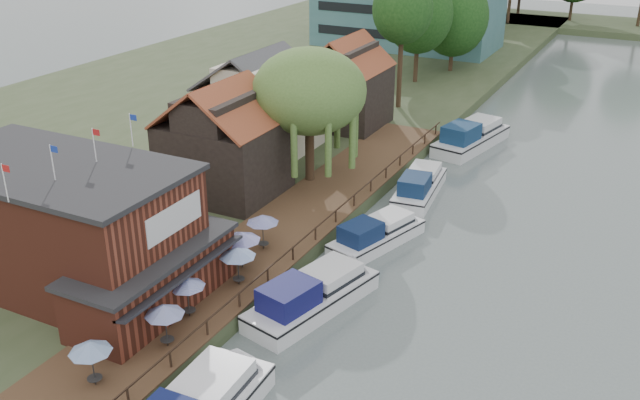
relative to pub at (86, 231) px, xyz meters
The scene contains 23 objects.
ground 14.79m from the pub, ahead, with size 260.00×260.00×0.00m, color #566462.
land_bank 39.61m from the pub, 113.96° to the left, with size 50.00×140.00×1.00m, color #384728.
quay_deck 13.04m from the pub, 61.39° to the left, with size 6.00×50.00×0.10m, color #47301E.
quay_rail 14.76m from the pub, 52.89° to the left, with size 0.20×49.00×1.00m, color black, non-canonical shape.
pub is the anchor object (origin of this frame).
hotel_block 71.49m from the pub, 96.43° to the left, with size 25.40×12.40×12.30m, color #38666B, non-canonical shape.
cottage_a 15.05m from the pub, 93.81° to the left, with size 8.60×7.60×8.50m, color black, non-canonical shape.
cottage_b 25.33m from the pub, 99.09° to the left, with size 9.60×8.60×8.50m, color beige, non-canonical shape.
cottage_c 34.01m from the pub, 90.00° to the left, with size 7.60×7.60×8.50m, color black, non-canonical shape.
willow 20.36m from the pub, 80.07° to the left, with size 8.60×8.60×10.43m, color #476B2D, non-canonical shape.
umbrella_0 9.53m from the pub, 46.06° to the right, with size 1.99×1.99×2.38m, color #1A4C94, non-canonical shape.
umbrella_1 8.28m from the pub, 19.78° to the right, with size 2.02×2.02×2.38m, color navy, non-canonical shape.
umbrella_2 7.21m from the pub, ahead, with size 1.96×1.96×2.38m, color navy, non-canonical shape.
umbrella_3 8.70m from the pub, 28.49° to the left, with size 2.13×2.13×2.38m, color #1B4597, non-canonical shape.
umbrella_4 8.96m from the pub, 41.90° to the left, with size 2.37×2.37×2.38m, color navy, non-canonical shape.
umbrella_5 10.78m from the pub, 53.05° to the left, with size 2.06×2.06×2.38m, color navy, non-canonical shape.
cruiser_1 13.11m from the pub, 23.63° to the left, with size 3.30×10.20×2.48m, color silver, non-canonical shape.
cruiser_2 18.69m from the pub, 50.33° to the left, with size 2.88×8.93×2.13m, color white, non-canonical shape.
cruiser_3 26.21m from the pub, 63.98° to the left, with size 3.01×9.33×2.24m, color white, non-canonical shape.
cruiser_4 38.03m from the pub, 71.85° to the left, with size 3.53×10.90×2.68m, color silver, non-canonical shape.
bank_tree_0 42.13m from the pub, 86.91° to the left, with size 6.04×6.04×13.47m, color #143811, non-canonical shape.
bank_tree_1 52.54m from the pub, 89.75° to the left, with size 7.76×7.76×12.27m, color #143811, non-canonical shape.
bank_tree_2 59.64m from the pub, 87.84° to the left, with size 8.28×8.28×11.32m, color #143811, non-canonical shape.
Camera 1 is at (13.87, -26.59, 22.37)m, focal length 40.00 mm.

